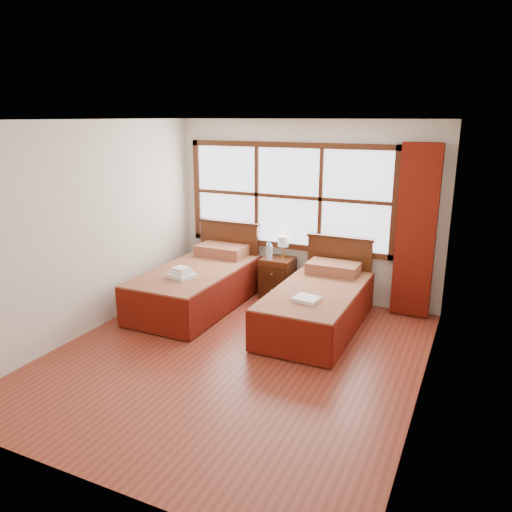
% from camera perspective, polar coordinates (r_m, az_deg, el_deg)
% --- Properties ---
extents(floor, '(4.50, 4.50, 0.00)m').
position_cam_1_polar(floor, '(5.79, -2.40, -11.40)').
color(floor, brown).
rests_on(floor, ground).
extents(ceiling, '(4.50, 4.50, 0.00)m').
position_cam_1_polar(ceiling, '(5.15, -2.74, 15.30)').
color(ceiling, white).
rests_on(ceiling, wall_back).
extents(wall_back, '(4.00, 0.00, 4.00)m').
position_cam_1_polar(wall_back, '(7.34, 5.58, 5.16)').
color(wall_back, silver).
rests_on(wall_back, floor).
extents(wall_left, '(0.00, 4.50, 4.50)m').
position_cam_1_polar(wall_left, '(6.47, -18.51, 2.98)').
color(wall_left, silver).
rests_on(wall_left, floor).
extents(wall_right, '(0.00, 4.50, 4.50)m').
position_cam_1_polar(wall_right, '(4.77, 19.28, -1.45)').
color(wall_right, silver).
rests_on(wall_right, floor).
extents(window, '(3.16, 0.06, 1.56)m').
position_cam_1_polar(window, '(7.36, 3.68, 6.80)').
color(window, white).
rests_on(window, wall_back).
extents(curtain, '(0.50, 0.16, 2.30)m').
position_cam_1_polar(curtain, '(6.88, 17.82, 2.65)').
color(curtain, maroon).
rests_on(curtain, wall_back).
extents(bed_left, '(1.09, 2.11, 1.06)m').
position_cam_1_polar(bed_left, '(7.17, -6.57, -3.21)').
color(bed_left, '#35190B').
rests_on(bed_left, floor).
extents(bed_right, '(1.03, 2.05, 1.00)m').
position_cam_1_polar(bed_right, '(6.47, 7.08, -5.52)').
color(bed_right, '#35190B').
rests_on(bed_right, floor).
extents(nightstand, '(0.46, 0.45, 0.61)m').
position_cam_1_polar(nightstand, '(7.47, 2.46, -2.50)').
color(nightstand, '#49220F').
rests_on(nightstand, floor).
extents(towels_left, '(0.38, 0.36, 0.14)m').
position_cam_1_polar(towels_left, '(6.69, -8.50, -1.98)').
color(towels_left, white).
rests_on(towels_left, bed_left).
extents(towels_right, '(0.33, 0.30, 0.05)m').
position_cam_1_polar(towels_right, '(5.92, 5.79, -4.92)').
color(towels_right, white).
rests_on(towels_right, bed_right).
extents(lamp, '(0.16, 0.16, 0.32)m').
position_cam_1_polar(lamp, '(7.43, 3.14, 1.64)').
color(lamp, gold).
rests_on(lamp, nightstand).
extents(bottle_near, '(0.07, 0.07, 0.27)m').
position_cam_1_polar(bottle_near, '(7.28, 1.48, 0.55)').
color(bottle_near, silver).
rests_on(bottle_near, nightstand).
extents(bottle_far, '(0.06, 0.06, 0.24)m').
position_cam_1_polar(bottle_far, '(7.28, 1.64, 0.43)').
color(bottle_far, silver).
rests_on(bottle_far, nightstand).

